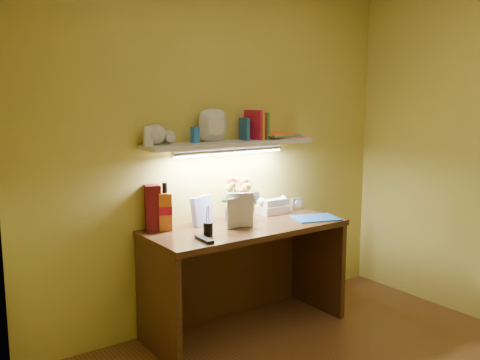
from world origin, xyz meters
The scene contains 13 objects.
desk centered at (0.00, 1.20, 0.38)m, with size 1.40×0.60×0.75m, color #3E1D10.
flower_bouquet centered at (0.03, 1.34, 0.90)m, with size 0.19×0.19×0.30m, color #0E0D3E, non-canonical shape.
telephone centered at (0.38, 1.38, 0.81)m, with size 0.21×0.16×0.13m, color white, non-canonical shape.
desk_clock centered at (0.63, 1.40, 0.79)m, with size 0.09×0.04×0.09m, color silver.
whisky_bottle centered at (-0.51, 1.40, 0.91)m, with size 0.08×0.08×0.32m, color #B75718, non-canonical shape.
whisky_box centered at (-0.58, 1.44, 0.90)m, with size 0.10×0.10×0.30m, color #4F0C13.
pen_cup centered at (-0.36, 1.11, 0.82)m, with size 0.06×0.06×0.15m, color black.
art_card centered at (-0.23, 1.39, 0.85)m, with size 0.20×0.04×0.20m, color silver, non-canonical shape.
tv_remote centered at (-0.44, 1.02, 0.76)m, with size 0.05×0.17×0.02m, color black.
blue_folder centered at (0.53, 1.07, 0.75)m, with size 0.32×0.23×0.01m, color blue.
desk_book_a centered at (-0.17, 1.17, 0.85)m, with size 0.15×0.02×0.21m, color beige.
desk_book_b centered at (-0.14, 1.22, 0.87)m, with size 0.17×0.02×0.24m, color silver.
wall_shelf centered at (-0.01, 1.38, 1.34)m, with size 1.32×0.31×0.24m.
Camera 1 is at (-2.09, -1.69, 1.63)m, focal length 40.00 mm.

